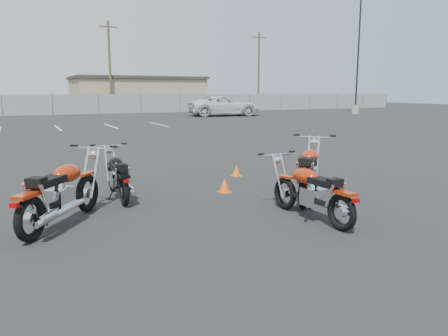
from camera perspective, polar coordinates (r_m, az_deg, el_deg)
name	(u,v)px	position (r m, az deg, el deg)	size (l,w,h in m)	color
ground	(229,210)	(7.80, 0.61, -5.51)	(120.00, 120.00, 0.00)	black
motorcycle_front_red	(62,193)	(7.28, -20.45, -3.07)	(1.77, 2.11, 1.14)	black
motorcycle_second_black	(118,176)	(8.83, -13.70, -0.99)	(0.77, 2.00, 0.98)	black
motorcycle_third_red	(309,172)	(8.70, 11.03, -0.51)	(1.93, 2.04, 1.16)	black
motorcycle_rear_red	(312,192)	(7.29, 11.42, -3.10)	(0.80, 2.06, 1.01)	black
training_cone_near	(236,171)	(10.86, 1.63, -0.34)	(0.23, 0.23, 0.28)	#FF5C0D
training_cone_extra	(225,185)	(9.11, 0.07, -2.28)	(0.25, 0.25, 0.29)	#FF5C0D
light_pole_east	(357,79)	(42.57, 16.97, 11.11)	(0.80, 0.70, 11.85)	gray
chainlink_fence	(52,105)	(41.88, -21.50, 7.71)	(80.06, 0.06, 1.80)	gray
tan_building_east	(137,93)	(52.46, -11.31, 9.58)	(14.40, 9.40, 3.70)	tan
utility_pole_c	(110,65)	(46.75, -14.69, 12.89)	(1.80, 0.24, 9.00)	#4B3923
utility_pole_d	(259,69)	(54.21, 4.55, 12.74)	(1.80, 0.24, 9.00)	#4B3923
parking_line_stripes	(29,129)	(26.82, -24.07, 4.70)	(15.12, 4.00, 0.01)	silver
white_van	(224,100)	(37.48, 0.06, 8.86)	(6.98, 2.79, 2.65)	silver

